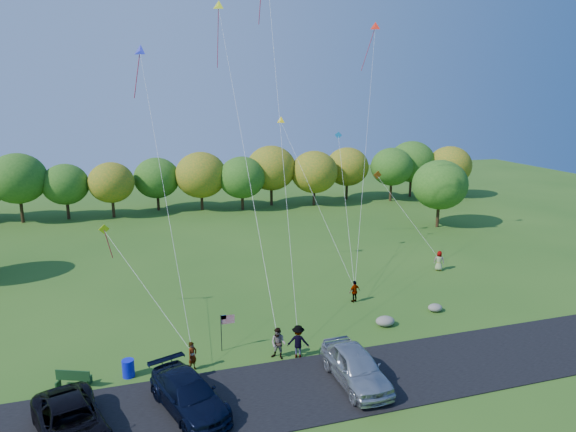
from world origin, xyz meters
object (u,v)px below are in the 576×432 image
object	(u,v)px
flyer_c	(298,341)
flyer_d	(355,291)
minivan_navy	(189,394)
minivan_silver	(356,366)
flyer_a	(192,356)
park_bench	(73,378)
minivan_dark	(71,423)
trash_barrel	(128,368)
flyer_b	(278,343)
flyer_e	(439,261)

from	to	relation	value
flyer_c	flyer_d	xyz separation A→B (m)	(6.29, 6.26, -0.16)
minivan_navy	minivan_silver	xyz separation A→B (m)	(8.41, -0.16, 0.11)
flyer_a	flyer_d	bearing A→B (deg)	-14.76
flyer_a	park_bench	size ratio (longest dim) A/B	0.93
flyer_d	minivan_dark	bearing A→B (deg)	13.16
park_bench	minivan_silver	bearing A→B (deg)	6.86
minivan_dark	minivan_navy	xyz separation A→B (m)	(5.05, 0.66, 0.00)
flyer_d	trash_barrel	bearing A→B (deg)	3.21
minivan_dark	park_bench	xyz separation A→B (m)	(-0.32, 4.35, -0.32)
minivan_dark	flyer_a	distance (m)	7.10
minivan_silver	flyer_b	world-z (taller)	minivan_silver
park_bench	trash_barrel	distance (m)	2.67
minivan_silver	flyer_c	xyz separation A→B (m)	(-1.96, 3.43, -0.01)
minivan_dark	minivan_silver	size ratio (longest dim) A/B	1.07
flyer_b	park_bench	distance (m)	10.73
flyer_a	trash_barrel	world-z (taller)	flyer_a
minivan_navy	park_bench	distance (m)	6.53
minivan_dark	trash_barrel	size ratio (longest dim) A/B	6.02
minivan_navy	flyer_e	bearing A→B (deg)	12.32
flyer_d	park_bench	distance (m)	19.04
minivan_silver	flyer_e	distance (m)	19.50
park_bench	minivan_dark	bearing A→B (deg)	-63.31
minivan_dark	flyer_c	distance (m)	12.16
minivan_silver	flyer_b	xyz separation A→B (m)	(-3.07, 3.61, -0.06)
park_bench	flyer_e	bearing A→B (deg)	42.10
flyer_c	trash_barrel	size ratio (longest dim) A/B	2.02
park_bench	trash_barrel	world-z (taller)	park_bench
minivan_dark	flyer_a	world-z (taller)	minivan_dark
minivan_dark	park_bench	bearing A→B (deg)	78.45
minivan_dark	flyer_a	xyz separation A→B (m)	(5.65, 4.29, -0.04)
minivan_dark	flyer_e	bearing A→B (deg)	11.70
flyer_e	minivan_silver	bearing A→B (deg)	81.68
minivan_navy	flyer_b	world-z (taller)	flyer_b
minivan_navy	flyer_e	size ratio (longest dim) A/B	3.25
flyer_e	trash_barrel	xyz separation A→B (m)	(-24.98, -9.61, -0.37)
minivan_dark	park_bench	size ratio (longest dim) A/B	3.28
flyer_a	flyer_e	bearing A→B (deg)	-16.06
park_bench	flyer_b	bearing A→B (deg)	21.17
flyer_c	flyer_b	bearing A→B (deg)	15.07
flyer_e	park_bench	xyz separation A→B (m)	(-27.64, -9.87, -0.31)
flyer_a	flyer_c	distance (m)	5.87
flyer_b	park_bench	xyz separation A→B (m)	(-10.72, 0.24, -0.38)
flyer_c	flyer_d	world-z (taller)	flyer_c
minivan_navy	trash_barrel	distance (m)	4.81
minivan_navy	flyer_e	distance (m)	26.07
flyer_a	park_bench	bearing A→B (deg)	138.84
minivan_silver	trash_barrel	distance (m)	11.88
flyer_e	trash_barrel	world-z (taller)	flyer_e
park_bench	flyer_c	bearing A→B (deg)	20.45
minivan_silver	park_bench	bearing A→B (deg)	162.97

